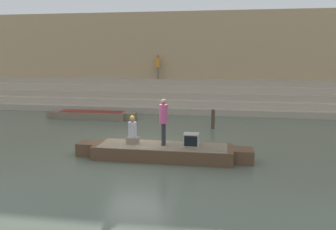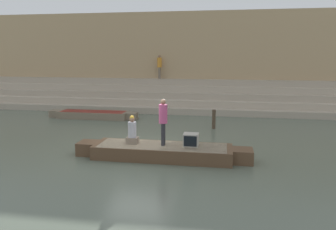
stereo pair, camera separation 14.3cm
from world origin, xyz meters
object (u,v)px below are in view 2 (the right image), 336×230
object	(u,v)px
person_standing	(163,119)
mooring_post	(214,119)
rowboat_main	(162,151)
tv_set	(191,140)
person_on_steps	(159,65)
moored_boat_shore	(93,115)
person_rowing	(132,132)

from	to	relation	value
person_standing	mooring_post	size ratio (longest dim) A/B	1.73
rowboat_main	person_standing	world-z (taller)	person_standing
mooring_post	tv_set	bearing A→B (deg)	-97.25
tv_set	person_on_steps	distance (m)	12.08
moored_boat_shore	rowboat_main	bearing A→B (deg)	-52.75
rowboat_main	person_rowing	distance (m)	1.32
tv_set	mooring_post	xyz separation A→B (m)	(0.64, 5.07, -0.22)
person_rowing	tv_set	bearing A→B (deg)	8.47
moored_boat_shore	person_on_steps	world-z (taller)	person_on_steps
person_standing	person_on_steps	world-z (taller)	person_on_steps
person_standing	mooring_post	distance (m)	5.47
rowboat_main	tv_set	xyz separation A→B (m)	(1.03, 0.11, 0.45)
person_rowing	moored_boat_shore	size ratio (longest dim) A/B	0.20
moored_boat_shore	person_on_steps	bearing A→B (deg)	55.31
rowboat_main	tv_set	distance (m)	1.13
tv_set	moored_boat_shore	size ratio (longest dim) A/B	0.10
person_rowing	tv_set	xyz separation A→B (m)	(2.17, 0.05, -0.21)
rowboat_main	person_on_steps	distance (m)	12.04
rowboat_main	tv_set	world-z (taller)	tv_set
tv_set	rowboat_main	bearing A→B (deg)	-176.47
tv_set	mooring_post	world-z (taller)	mooring_post
person_standing	tv_set	size ratio (longest dim) A/B	3.12
rowboat_main	moored_boat_shore	distance (m)	8.66
rowboat_main	moored_boat_shore	bearing A→B (deg)	132.26
mooring_post	person_on_steps	size ratio (longest dim) A/B	0.58
rowboat_main	person_on_steps	bearing A→B (deg)	104.93
rowboat_main	tv_set	size ratio (longest dim) A/B	11.90
person_rowing	person_on_steps	world-z (taller)	person_on_steps
mooring_post	person_standing	bearing A→B (deg)	-107.84
person_standing	tv_set	distance (m)	1.26
moored_boat_shore	person_standing	bearing A→B (deg)	-52.39
person_standing	person_on_steps	distance (m)	11.77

